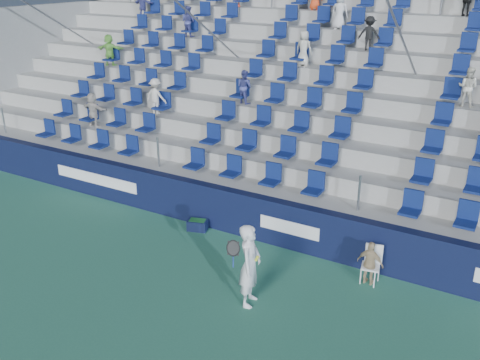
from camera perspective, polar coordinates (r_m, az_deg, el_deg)
ground at (r=12.13m, az=-7.64°, el=-11.63°), size 70.00×70.00×0.00m
sponsor_wall at (r=14.10m, az=0.02°, el=-3.54°), size 24.00×0.32×1.20m
grandstand at (r=17.91m, az=8.26°, el=7.06°), size 24.00×8.17×6.63m
tennis_player at (r=11.16m, az=1.05°, el=-9.07°), size 0.69×0.75×1.83m
line_judge_chair at (r=12.47m, az=13.91°, el=-8.38°), size 0.46×0.48×0.89m
line_judge at (r=12.34m, az=13.72°, el=-8.63°), size 0.63×0.30×1.04m
ball_bin at (r=14.53m, az=-4.55°, el=-4.75°), size 0.60×0.48×0.29m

